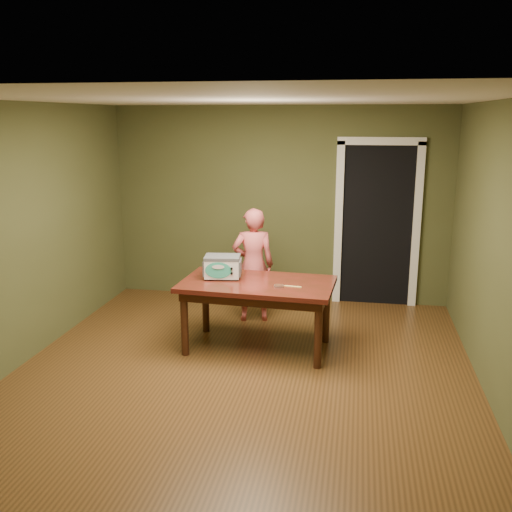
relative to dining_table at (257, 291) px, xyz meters
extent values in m
plane|color=brown|center=(-0.03, -0.68, -0.65)|extent=(5.00, 5.00, 0.00)
cube|color=#484D29|center=(-0.03, 1.82, 0.65)|extent=(4.50, 0.02, 2.60)
cube|color=#484D29|center=(-0.03, -3.18, 0.65)|extent=(4.50, 0.02, 2.60)
cube|color=#484D29|center=(-2.28, -0.68, 0.65)|extent=(0.02, 5.00, 2.60)
cube|color=#484D29|center=(2.22, -0.68, 0.65)|extent=(0.02, 5.00, 2.60)
cube|color=white|center=(-0.03, -0.68, 1.95)|extent=(4.50, 5.00, 0.02)
cube|color=black|center=(1.27, 2.12, 0.40)|extent=(0.90, 0.60, 2.10)
cube|color=black|center=(1.27, 1.81, 0.40)|extent=(0.90, 0.02, 2.10)
cube|color=white|center=(0.77, 1.79, 0.40)|extent=(0.10, 0.06, 2.20)
cube|color=white|center=(1.77, 1.79, 0.40)|extent=(0.10, 0.06, 2.20)
cube|color=white|center=(1.27, 1.79, 1.50)|extent=(1.10, 0.06, 0.10)
cube|color=#3A170D|center=(0.00, 0.00, 0.07)|extent=(1.65, 0.99, 0.05)
cube|color=#34190D|center=(0.00, 0.00, 0.00)|extent=(1.52, 0.86, 0.10)
cylinder|color=#34190D|center=(-0.72, -0.31, -0.30)|extent=(0.08, 0.08, 0.70)
cylinder|color=#34190D|center=(-0.68, 0.39, -0.30)|extent=(0.08, 0.08, 0.70)
cylinder|color=#34190D|center=(0.68, -0.39, -0.30)|extent=(0.08, 0.08, 0.70)
cylinder|color=#34190D|center=(0.72, 0.31, -0.30)|extent=(0.08, 0.08, 0.70)
cylinder|color=#4C4F54|center=(-0.54, -0.04, 0.11)|extent=(0.03, 0.03, 0.02)
cylinder|color=#4C4F54|center=(-0.56, 0.16, 0.11)|extent=(0.03, 0.03, 0.02)
cylinder|color=#4C4F54|center=(-0.23, 0.00, 0.11)|extent=(0.03, 0.03, 0.02)
cylinder|color=#4C4F54|center=(-0.26, 0.20, 0.11)|extent=(0.03, 0.03, 0.02)
cube|color=white|center=(-0.40, 0.08, 0.22)|extent=(0.40, 0.31, 0.21)
cube|color=#4C4F54|center=(-0.40, 0.08, 0.33)|extent=(0.41, 0.32, 0.03)
cube|color=#4C4F54|center=(-0.59, 0.06, 0.22)|extent=(0.05, 0.24, 0.16)
cube|color=#4C4F54|center=(-0.21, 0.11, 0.22)|extent=(0.05, 0.24, 0.16)
ellipsoid|color=teal|center=(-0.41, -0.06, 0.22)|extent=(0.28, 0.05, 0.18)
cylinder|color=black|center=(-0.27, -0.04, 0.24)|extent=(0.03, 0.02, 0.03)
cylinder|color=black|center=(-0.27, -0.04, 0.19)|extent=(0.02, 0.02, 0.02)
cylinder|color=silver|center=(0.25, -0.15, 0.11)|extent=(0.10, 0.10, 0.02)
cylinder|color=#482918|center=(0.25, -0.15, 0.12)|extent=(0.09, 0.09, 0.01)
cube|color=#E8C565|center=(0.39, -0.12, 0.10)|extent=(0.18, 0.05, 0.01)
imported|color=#D55859|center=(-0.21, 0.87, 0.05)|extent=(0.57, 0.44, 1.40)
camera|label=1|loc=(1.02, -5.70, 1.80)|focal=40.00mm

